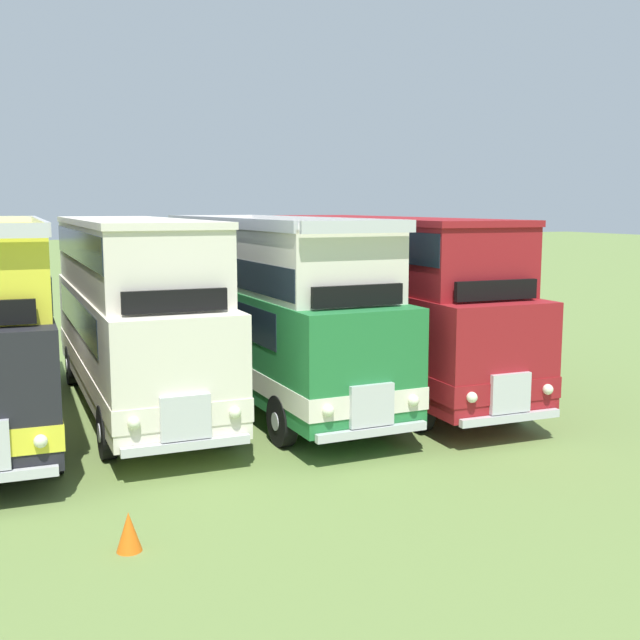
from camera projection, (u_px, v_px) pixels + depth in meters
ground_plane at (68, 419)px, 17.80m from camera, size 200.00×200.00×0.00m
bus_fourth_in_row at (133, 305)px, 18.49m from camera, size 2.71×10.51×4.49m
bus_fifth_in_row at (269, 306)px, 19.32m from camera, size 2.77×10.63×4.52m
bus_sixth_in_row at (381, 294)px, 20.78m from camera, size 2.83×11.53×4.49m
cone_near_end at (129, 532)px, 10.98m from camera, size 0.36×0.36×0.57m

